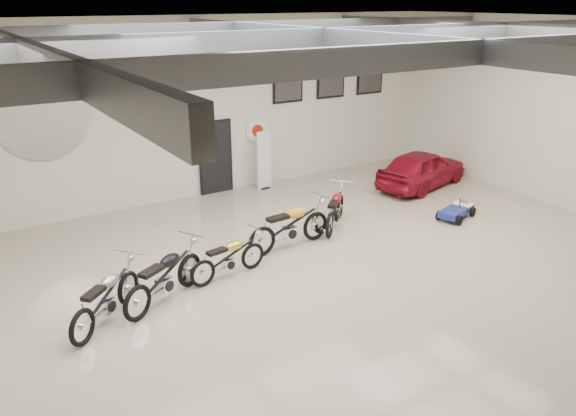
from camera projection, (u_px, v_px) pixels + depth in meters
floor at (319, 274)px, 11.70m from camera, size 16.00×12.00×0.01m
ceiling at (324, 22)px, 9.94m from camera, size 16.00×12.00×0.01m
back_wall at (196, 110)px, 15.57m from camera, size 16.00×0.02×5.00m
right_wall at (568, 115)px, 14.82m from camera, size 0.02×12.00×5.00m
ceiling_beams at (324, 37)px, 10.03m from camera, size 15.80×11.80×0.32m
door at (215, 158)px, 16.29m from camera, size 0.92×0.08×2.10m
logo_plaque at (41, 114)px, 13.43m from camera, size 2.30×0.06×1.16m
poster_left at (288, 80)px, 16.83m from camera, size 1.05×0.08×1.35m
poster_mid at (331, 76)px, 17.63m from camera, size 1.05×0.08×1.35m
poster_right at (370, 73)px, 18.43m from camera, size 1.05×0.08×1.35m
oil_sign at (257, 130)px, 16.76m from camera, size 0.72×0.10×0.72m
banner_stand at (264, 160)px, 16.67m from camera, size 0.51×0.25×1.80m
motorcycle_silver at (105, 297)px, 9.78m from camera, size 1.91×1.78×1.04m
motorcycle_black at (164, 276)px, 10.45m from camera, size 2.16×1.59×1.10m
motorcycle_gold at (228, 257)px, 11.43m from camera, size 1.83×0.80×0.92m
motorcycle_yellow at (289, 225)px, 12.76m from camera, size 2.22×0.83×1.13m
motorcycle_red at (335, 208)px, 13.93m from camera, size 1.83×1.74×1.00m
go_kart at (459, 208)px, 14.69m from camera, size 1.55×1.03×0.52m
vintage_car at (422, 168)px, 16.96m from camera, size 2.11×3.60×1.15m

